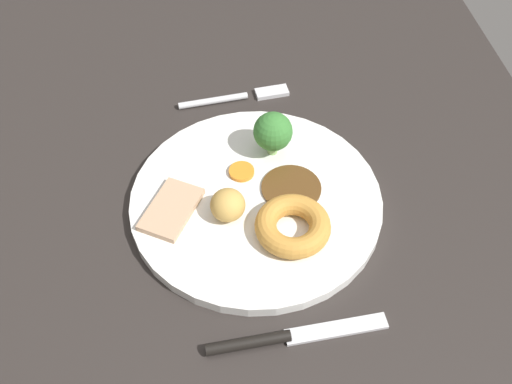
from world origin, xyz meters
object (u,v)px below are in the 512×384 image
at_px(yorkshire_pudding, 293,226).
at_px(knife, 281,338).
at_px(broccoli_floret, 273,132).
at_px(fork, 238,97).
at_px(carrot_coin_front, 242,172).
at_px(roast_potato_left, 228,205).
at_px(meat_slice_main, 171,209).
at_px(dinner_plate, 256,201).

xyz_separation_m(yorkshire_pudding, knife, (0.12, -0.03, -0.02)).
height_order(broccoli_floret, fork, broccoli_floret).
distance_m(carrot_coin_front, broccoli_floret, 0.06).
bearing_deg(fork, roast_potato_left, -105.20).
bearing_deg(meat_slice_main, dinner_plate, 94.00).
height_order(yorkshire_pudding, knife, yorkshire_pudding).
height_order(meat_slice_main, knife, meat_slice_main).
relative_size(carrot_coin_front, broccoli_floret, 0.52).
bearing_deg(yorkshire_pudding, carrot_coin_front, -154.96).
bearing_deg(fork, knife, -95.51).
bearing_deg(meat_slice_main, carrot_coin_front, 118.53).
xyz_separation_m(yorkshire_pudding, fork, (-0.24, -0.03, -0.02)).
relative_size(broccoli_floret, fork, 0.38).
relative_size(roast_potato_left, fork, 0.26).
distance_m(carrot_coin_front, fork, 0.15).
relative_size(broccoli_floret, knife, 0.32).
xyz_separation_m(meat_slice_main, yorkshire_pudding, (0.05, 0.13, 0.01)).
relative_size(carrot_coin_front, knife, 0.16).
bearing_deg(yorkshire_pudding, broccoli_floret, -178.93).
xyz_separation_m(yorkshire_pudding, broccoli_floret, (-0.12, -0.00, 0.02)).
xyz_separation_m(roast_potato_left, broccoli_floret, (-0.09, 0.07, 0.02)).
xyz_separation_m(dinner_plate, meat_slice_main, (0.01, -0.10, 0.01)).
xyz_separation_m(dinner_plate, carrot_coin_front, (-0.04, -0.01, 0.01)).
height_order(yorkshire_pudding, broccoli_floret, broccoli_floret).
height_order(yorkshire_pudding, roast_potato_left, roast_potato_left).
bearing_deg(knife, dinner_plate, 87.48).
distance_m(meat_slice_main, broccoli_floret, 0.15).
bearing_deg(broccoli_floret, fork, -166.13).
bearing_deg(roast_potato_left, dinner_plate, 120.52).
relative_size(dinner_plate, broccoli_floret, 4.99).
relative_size(roast_potato_left, carrot_coin_front, 1.32).
bearing_deg(yorkshire_pudding, fork, -172.62).
bearing_deg(carrot_coin_front, broccoli_floret, 125.07).
height_order(roast_potato_left, broccoli_floret, broccoli_floret).
height_order(roast_potato_left, fork, roast_potato_left).
height_order(broccoli_floret, knife, broccoli_floret).
bearing_deg(knife, carrot_coin_front, 90.59).
xyz_separation_m(roast_potato_left, knife, (0.15, 0.04, -0.03)).
distance_m(yorkshire_pudding, fork, 0.25).
height_order(dinner_plate, carrot_coin_front, carrot_coin_front).
bearing_deg(broccoli_floret, dinner_plate, -23.58).
bearing_deg(fork, yorkshire_pudding, -88.00).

